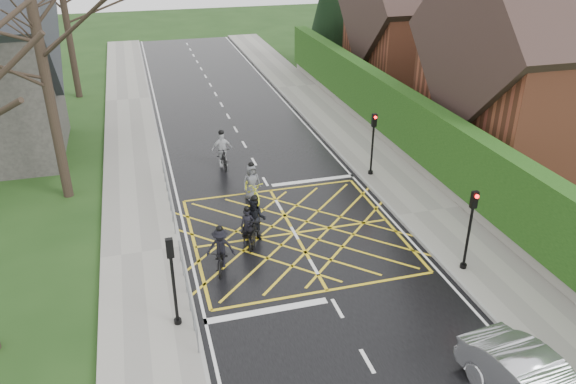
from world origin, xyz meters
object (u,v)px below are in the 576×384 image
cyclist_lead (252,187)px  cyclist_rear (248,232)px  cyclist_back (256,224)px  cyclist_mid (221,253)px  cyclist_front (222,153)px

cyclist_lead → cyclist_rear: bearing=-111.9°
cyclist_back → cyclist_mid: 2.23m
cyclist_rear → cyclist_back: cyclist_back is taller
cyclist_lead → cyclist_mid: bearing=-121.3°
cyclist_back → cyclist_mid: cyclist_back is taller
cyclist_rear → cyclist_lead: (0.97, 3.67, 0.10)m
cyclist_back → cyclist_mid: bearing=-115.6°
cyclist_rear → cyclist_mid: cyclist_mid is taller
cyclist_back → cyclist_front: size_ratio=1.03×
cyclist_lead → cyclist_back: bearing=-107.2°
cyclist_rear → cyclist_lead: bearing=80.8°
cyclist_lead → cyclist_front: bearing=92.1°
cyclist_rear → cyclist_mid: (-1.27, -1.32, 0.10)m
cyclist_front → cyclist_lead: (0.65, -3.99, -0.09)m
cyclist_front → cyclist_lead: size_ratio=1.01×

